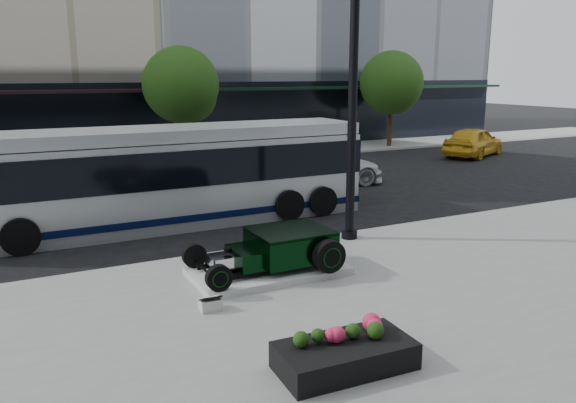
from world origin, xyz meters
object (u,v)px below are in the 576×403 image
transit_bus (169,175)px  yellow_taxi (474,142)px  hot_rod (282,247)px  white_sedan (320,166)px  flower_planter (345,353)px  lamppost (353,103)px

transit_bus → yellow_taxi: transit_bus is taller
hot_rod → white_sedan: (6.26, 8.98, 0.06)m
white_sedan → yellow_taxi: (11.54, 3.02, 0.06)m
flower_planter → yellow_taxi: yellow_taxi is taller
white_sedan → yellow_taxi: yellow_taxi is taller
hot_rod → yellow_taxi: yellow_taxi is taller
transit_bus → lamppost: bearing=-47.8°
white_sedan → yellow_taxi: size_ratio=1.09×
transit_bus → hot_rod: bearing=-80.6°
hot_rod → lamppost: bearing=28.7°
lamppost → flower_planter: 7.72m
yellow_taxi → white_sedan: bearing=80.8°
hot_rod → flower_planter: bearing=-103.9°
hot_rod → flower_planter: 4.37m
lamppost → transit_bus: size_ratio=0.64×
hot_rod → transit_bus: (-0.94, 5.69, 0.79)m
hot_rod → yellow_taxi: 21.47m
hot_rod → transit_bus: 5.82m
yellow_taxi → hot_rod: bearing=100.1°
lamppost → yellow_taxi: bearing=34.9°
transit_bus → yellow_taxi: size_ratio=2.53×
flower_planter → hot_rod: bearing=76.1°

